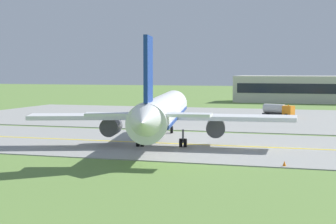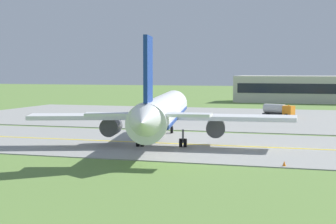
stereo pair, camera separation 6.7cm
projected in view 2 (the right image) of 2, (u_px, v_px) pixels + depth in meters
name	position (u px, v px, depth m)	size (l,w,h in m)	color
ground_plane	(212.00, 146.00, 72.90)	(500.00, 500.00, 0.00)	olive
taxiway_strip	(212.00, 145.00, 72.89)	(240.00, 28.00, 0.10)	gray
apron_pad	(317.00, 120.00, 109.76)	(140.00, 52.00, 0.10)	gray
taxiway_centreline	(212.00, 145.00, 72.89)	(220.00, 0.60, 0.01)	yellow
airplane_lead	(163.00, 112.00, 72.72)	(32.12, 39.34, 12.70)	white
service_truck_baggage	(159.00, 112.00, 109.28)	(6.34, 3.85, 2.60)	#264CA5
service_truck_fuel	(279.00, 110.00, 114.65)	(6.34, 3.93, 2.65)	orange
traffic_cone_near_edge	(284.00, 164.00, 57.18)	(0.44, 0.44, 0.60)	orange
traffic_cone_mid_edge	(161.00, 131.00, 87.17)	(0.44, 0.44, 0.60)	orange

